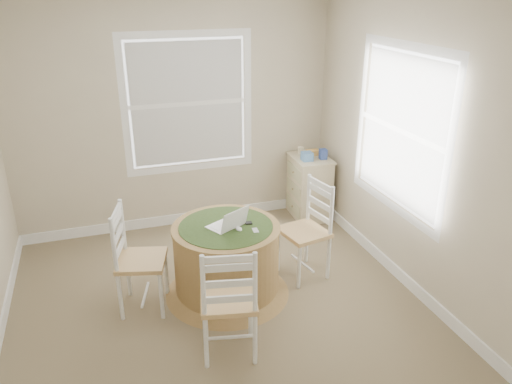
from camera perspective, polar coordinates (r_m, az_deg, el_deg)
name	(u,v)px	position (r m, az deg, el deg)	size (l,w,h in m)	color
room	(229,163)	(4.17, -3.15, 3.36)	(3.64, 3.64, 2.64)	#7A6A4D
round_table	(227,257)	(4.59, -3.37, -7.42)	(1.15, 1.15, 0.70)	olive
chair_left	(142,260)	(4.46, -12.93, -7.59)	(0.42, 0.40, 0.95)	white
chair_near	(229,299)	(3.86, -3.16, -12.16)	(0.42, 0.40, 0.95)	white
chair_right	(304,232)	(4.83, 5.50, -4.53)	(0.42, 0.40, 0.95)	white
laptop	(228,224)	(4.41, -3.27, -3.69)	(0.39, 0.38, 0.21)	white
mouse	(239,229)	(4.37, -1.98, -4.24)	(0.05, 0.09, 0.03)	white
phone	(255,231)	(4.35, -0.07, -4.46)	(0.04, 0.09, 0.02)	#B7BABF
keys	(249,224)	(4.47, -0.86, -3.63)	(0.06, 0.05, 0.03)	black
corner_chest	(309,187)	(6.12, 6.07, 0.60)	(0.45, 0.59, 0.76)	beige
tissue_box	(307,156)	(5.85, 5.86, 4.07)	(0.12, 0.12, 0.10)	#598ECC
box_yellow	(313,152)	(6.06, 6.51, 4.51)	(0.15, 0.10, 0.06)	#F1B455
box_blue	(323,154)	(5.92, 7.67, 4.32)	(0.08, 0.08, 0.12)	#3650A4
cup_cream	(301,151)	(6.07, 5.14, 4.73)	(0.07, 0.07, 0.09)	beige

